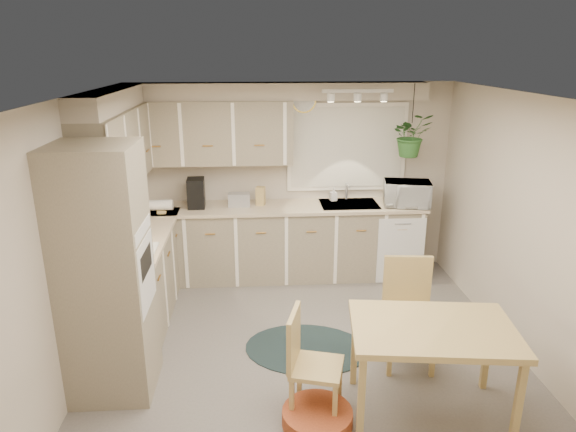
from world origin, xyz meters
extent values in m
plane|color=slate|center=(0.00, 0.00, 0.00)|extent=(4.20, 4.20, 0.00)
plane|color=white|center=(0.00, 0.00, 2.40)|extent=(4.20, 4.20, 0.00)
cube|color=#B7AB98|center=(0.00, 2.10, 1.20)|extent=(4.00, 0.04, 2.40)
cube|color=#B7AB98|center=(0.00, -2.10, 1.20)|extent=(4.00, 0.04, 2.40)
cube|color=#B7AB98|center=(-2.00, 0.00, 1.20)|extent=(0.04, 4.20, 2.40)
cube|color=#B7AB98|center=(2.00, 0.00, 1.20)|extent=(0.04, 4.20, 2.40)
cube|color=gray|center=(-1.70, 0.88, 0.45)|extent=(0.60, 1.85, 0.90)
cube|color=gray|center=(-0.20, 1.80, 0.45)|extent=(3.60, 0.60, 0.90)
cube|color=#C9B293|center=(-1.69, 0.88, 0.92)|extent=(0.64, 1.89, 0.04)
cube|color=#C9B293|center=(-0.20, 1.79, 0.92)|extent=(3.64, 0.64, 0.04)
cube|color=gray|center=(-1.68, -0.38, 1.05)|extent=(0.65, 0.65, 2.10)
cube|color=silver|center=(-1.35, -0.38, 1.05)|extent=(0.02, 0.56, 0.58)
cube|color=gray|center=(-1.82, 1.00, 1.83)|extent=(0.35, 2.00, 0.75)
cube|color=gray|center=(-1.00, 1.93, 1.83)|extent=(2.00, 0.35, 0.75)
cube|color=#B7AB98|center=(-1.85, 1.00, 2.30)|extent=(0.30, 2.00, 0.20)
cube|color=#B7AB98|center=(-0.20, 1.95, 2.30)|extent=(3.60, 0.30, 0.20)
cube|color=silver|center=(-1.68, 0.30, 0.94)|extent=(0.52, 0.58, 0.02)
cube|color=silver|center=(-1.70, 0.30, 1.40)|extent=(0.40, 0.60, 0.14)
cube|color=white|center=(0.70, 2.07, 1.60)|extent=(1.40, 0.02, 1.00)
cube|color=white|center=(0.70, 2.08, 1.60)|extent=(1.50, 0.02, 1.10)
cube|color=#A7A9AF|center=(0.70, 1.80, 0.90)|extent=(0.70, 0.48, 0.10)
cube|color=silver|center=(1.30, 1.49, 0.42)|extent=(0.58, 0.02, 0.83)
cube|color=silver|center=(0.70, 1.55, 2.33)|extent=(0.80, 0.04, 0.04)
cylinder|color=gold|center=(0.15, 2.07, 2.18)|extent=(0.30, 0.03, 0.30)
cube|color=tan|center=(0.86, -0.89, 0.39)|extent=(1.32, 0.96, 0.77)
cube|color=tan|center=(-0.01, -0.82, 0.44)|extent=(0.50, 0.50, 0.87)
cube|color=tan|center=(0.90, -0.22, 0.49)|extent=(0.50, 0.50, 0.98)
ellipsoid|color=black|center=(0.00, 0.08, 0.01)|extent=(1.34, 1.10, 0.01)
cylinder|color=#A84921|center=(-0.02, -0.97, 0.06)|extent=(0.57, 0.57, 0.13)
imported|color=silver|center=(1.39, 1.70, 1.13)|extent=(0.60, 0.40, 0.37)
imported|color=silver|center=(0.52, 1.95, 0.98)|extent=(0.11, 0.19, 0.08)
imported|color=#295B24|center=(1.39, 1.70, 1.75)|extent=(0.51, 0.56, 0.40)
cube|color=black|center=(-1.17, 1.80, 1.12)|extent=(0.21, 0.25, 0.36)
cube|color=#A7A9AF|center=(-0.66, 1.82, 1.02)|extent=(0.26, 0.15, 0.16)
cube|color=tan|center=(-0.39, 1.85, 1.05)|extent=(0.13, 0.13, 0.23)
camera|label=1|loc=(-0.47, -4.23, 2.76)|focal=32.00mm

